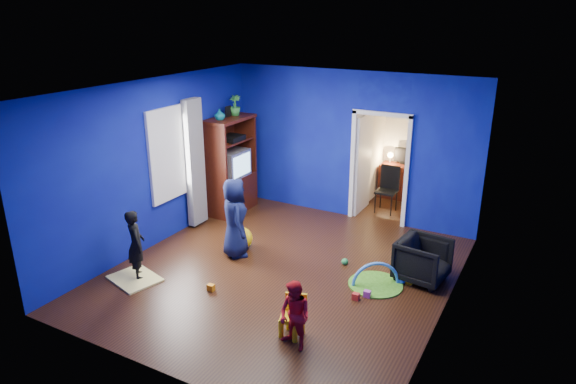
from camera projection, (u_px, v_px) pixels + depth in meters
The scene contains 34 objects.
floor at pixel (282, 272), 8.17m from camera, with size 5.00×5.50×0.01m, color black.
ceiling at pixel (281, 89), 7.20m from camera, with size 5.00×5.50×0.01m, color white.
wall_back at pixel (351, 146), 9.96m from camera, with size 5.00×0.02×2.90m, color navy.
wall_front at pixel (155, 261), 5.41m from camera, with size 5.00×0.02×2.90m, color navy.
wall_left at pixel (155, 164), 8.81m from camera, with size 0.02×5.50×2.90m, color navy.
wall_right at pixel (452, 217), 6.56m from camera, with size 0.02×5.50×2.90m, color navy.
alcove at pixel (394, 150), 10.48m from camera, with size 1.00×1.75×2.50m, color silver, non-canonical shape.
armchair at pixel (423, 260), 7.85m from camera, with size 0.72×0.74×0.67m, color black.
child_black at pixel (136, 244), 7.85m from camera, with size 0.41×0.27×1.11m, color black.
child_navy at pixel (235, 218), 8.54m from camera, with size 0.67×0.43×1.36m, color #101A3B.
toddler_red at pixel (295, 316), 6.22m from camera, with size 0.44×0.34×0.90m, color red.
vase at pixel (220, 115), 9.75m from camera, with size 0.20×0.20×0.21m, color #0C5160.
potted_plant at pixel (235, 105), 10.15m from camera, with size 0.23×0.23×0.40m, color green.
tv_armoire at pixel (231, 165), 10.37m from camera, with size 0.58×1.14×1.96m, color #381709.
crt_tv at pixel (232, 164), 10.33m from camera, with size 0.46×0.70×0.54m, color silver.
yellow_blanket at pixel (135, 279), 7.95m from camera, with size 0.75×0.60×0.03m, color #F2E07A.
hopper_ball at pixel (241, 238), 8.93m from camera, with size 0.39×0.39×0.39m, color yellow.
kid_chair at pixel (292, 318), 6.52m from camera, with size 0.28×0.28×0.50m, color yellow.
play_mat at pixel (375, 284), 7.79m from camera, with size 0.83×0.83×0.02m, color green.
toy_arch at pixel (375, 284), 7.79m from camera, with size 0.74×0.74×0.05m, color #3F8CD8.
window_left at pixel (169, 154), 9.06m from camera, with size 0.03×0.95×1.55m, color white.
curtain at pixel (195, 163), 9.56m from camera, with size 0.14×0.42×2.40m, color slate.
doorway at pixel (379, 170), 9.82m from camera, with size 1.16×0.10×2.10m, color white.
study_desk at pixel (400, 182), 11.30m from camera, with size 0.88×0.44×0.75m, color #3D140A.
desk_monitor at pixel (404, 155), 11.20m from camera, with size 0.40×0.05×0.32m, color black.
desk_lamp at pixel (390, 155), 11.29m from camera, with size 0.14×0.14×0.14m, color #FFD88C.
folding_chair at pixel (387, 191), 10.47m from camera, with size 0.40×0.40×0.92m, color black.
book_shelf at pixel (407, 106), 10.83m from camera, with size 0.88×0.24×0.04m, color white.
toy_0 at pixel (356, 296), 7.39m from camera, with size 0.10×0.08×0.10m, color red.
toy_1 at pixel (402, 280), 7.82m from camera, with size 0.11×0.11×0.11m, color blue.
toy_2 at pixel (211, 288), 7.63m from camera, with size 0.10×0.08×0.10m, color orange.
toy_3 at pixel (345, 261), 8.41m from camera, with size 0.11×0.11×0.11m, color green.
toy_4 at pixel (367, 294), 7.46m from camera, with size 0.10×0.08×0.10m, color #C148AF.
toy_5 at pixel (409, 281), 7.81m from camera, with size 0.10×0.08×0.10m, color yellow.
Camera 1 is at (3.56, -6.33, 3.96)m, focal length 32.00 mm.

